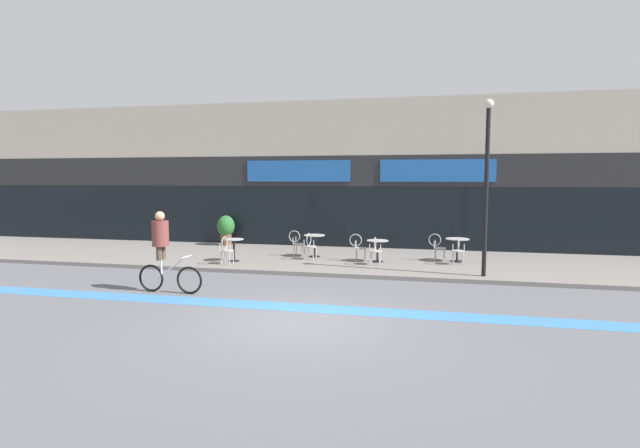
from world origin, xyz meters
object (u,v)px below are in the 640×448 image
object	(u,v)px
bistro_table_2	(378,246)
lamp_post	(487,175)
cafe_chair_2_near	(375,249)
bistro_table_0	(234,246)
cafe_chair_1_near	(310,244)
planter_pot	(226,228)
cafe_chair_0_near	(226,248)
cyclist_0	(163,247)
bistro_table_1	(314,241)
cafe_chair_3_near	(458,249)
bistro_table_3	(457,245)
cafe_chair_2_side	(358,246)
cafe_chair_1_side	(297,242)
cafe_chair_3_side	(438,245)

from	to	relation	value
bistro_table_2	lamp_post	size ratio (longest dim) A/B	0.15
cafe_chair_2_near	bistro_table_0	bearing A→B (deg)	93.32
cafe_chair_1_near	planter_pot	xyz separation A→B (m)	(-4.19, 2.73, 0.17)
bistro_table_0	cafe_chair_2_near	size ratio (longest dim) A/B	0.82
cafe_chair_0_near	cyclist_0	bearing A→B (deg)	-179.75
bistro_table_1	bistro_table_2	world-z (taller)	bistro_table_1
bistro_table_0	cafe_chair_3_near	size ratio (longest dim) A/B	0.82
bistro_table_0	planter_pot	size ratio (longest dim) A/B	0.61
bistro_table_2	cafe_chair_2_near	size ratio (longest dim) A/B	0.79
cafe_chair_3_near	bistro_table_2	bearing A→B (deg)	88.70
cafe_chair_3_near	cafe_chair_0_near	bearing A→B (deg)	101.13
cafe_chair_1_near	bistro_table_1	bearing A→B (deg)	6.25
lamp_post	bistro_table_3	bearing A→B (deg)	105.05
cafe_chair_0_near	cyclist_0	world-z (taller)	cyclist_0
bistro_table_0	bistro_table_2	distance (m)	4.70
bistro_table_1	bistro_table_3	bearing A→B (deg)	0.73
cafe_chair_0_near	cafe_chair_3_near	bearing A→B (deg)	-74.66
cafe_chair_0_near	planter_pot	size ratio (longest dim) A/B	0.74
bistro_table_3	bistro_table_0	bearing A→B (deg)	-167.78
lamp_post	cafe_chair_3_near	bearing A→B (deg)	110.22
cafe_chair_2_near	bistro_table_2	bearing A→B (deg)	-0.40
bistro_table_1	cafe_chair_3_near	size ratio (longest dim) A/B	0.85
cafe_chair_2_side	cafe_chair_3_near	bearing A→B (deg)	-4.50
cafe_chair_0_near	cafe_chair_3_near	distance (m)	7.31
cafe_chair_1_near	cafe_chair_0_near	bearing A→B (deg)	129.35
cafe_chair_2_side	cyclist_0	xyz separation A→B (m)	(-4.16, -4.99, 0.51)
bistro_table_2	cafe_chair_1_side	world-z (taller)	cafe_chair_1_side
cyclist_0	cafe_chair_1_side	bearing A→B (deg)	72.68
bistro_table_1	cafe_chair_0_near	size ratio (longest dim) A/B	0.85
cafe_chair_3_near	cafe_chair_3_side	distance (m)	0.89
cafe_chair_1_side	cafe_chair_2_side	world-z (taller)	same
bistro_table_3	cafe_chair_3_near	xyz separation A→B (m)	(0.00, -0.63, -0.03)
cafe_chair_0_near	cafe_chair_2_side	size ratio (longest dim) A/B	1.00
bistro_table_2	cafe_chair_2_near	bearing A→B (deg)	-89.95
bistro_table_2	cafe_chair_2_side	world-z (taller)	cafe_chair_2_side
cafe_chair_3_near	planter_pot	size ratio (longest dim) A/B	0.74
cafe_chair_1_side	cyclist_0	world-z (taller)	cyclist_0
planter_pot	cafe_chair_0_near	bearing A→B (deg)	-66.48
bistro_table_1	lamp_post	distance (m)	6.27
bistro_table_2	cafe_chair_3_side	distance (m)	2.01
cafe_chair_3_near	cafe_chair_3_side	size ratio (longest dim) A/B	1.00
cafe_chair_3_near	cyclist_0	bearing A→B (deg)	123.18
bistro_table_2	cafe_chair_3_near	size ratio (longest dim) A/B	0.79
bistro_table_3	cafe_chair_0_near	xyz separation A→B (m)	(-7.14, -2.17, -0.03)
bistro_table_0	cafe_chair_1_near	size ratio (longest dim) A/B	0.82
bistro_table_2	cafe_chair_2_near	distance (m)	0.63
cafe_chair_2_side	cyclist_0	size ratio (longest dim) A/B	0.44
cafe_chair_1_near	bistro_table_0	bearing A→B (deg)	117.19
cafe_chair_3_near	planter_pot	xyz separation A→B (m)	(-8.98, 2.67, 0.17)
bistro_table_3	cafe_chair_1_side	world-z (taller)	cafe_chair_1_side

